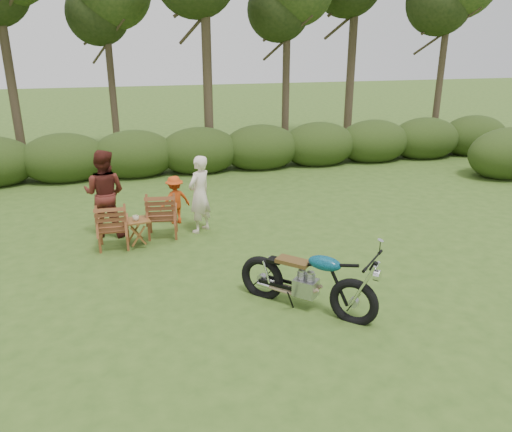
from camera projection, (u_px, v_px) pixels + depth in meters
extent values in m
plane|color=#34501A|center=(289.00, 313.00, 7.64)|extent=(80.00, 80.00, 0.00)
cylinder|color=#3D3021|center=(6.00, 51.00, 15.22)|extent=(0.28, 0.28, 7.20)
cylinder|color=#3D3021|center=(110.00, 64.00, 17.09)|extent=(0.24, 0.24, 6.30)
sphere|color=#233A15|center=(104.00, 2.00, 16.44)|extent=(2.52, 2.52, 2.52)
cylinder|color=#3D3021|center=(206.00, 43.00, 15.58)|extent=(0.30, 0.30, 7.65)
cylinder|color=#3D3021|center=(286.00, 60.00, 17.50)|extent=(0.26, 0.26, 6.48)
cylinder|color=#3D3021|center=(353.00, 39.00, 18.98)|extent=(0.32, 0.32, 7.92)
cylinder|color=#3D3021|center=(443.00, 55.00, 17.76)|extent=(0.24, 0.24, 6.84)
ellipsoid|color=#2A3B15|center=(64.00, 159.00, 14.67)|extent=(2.52, 1.68, 1.51)
ellipsoid|color=#2A3B15|center=(134.00, 155.00, 15.15)|extent=(2.52, 1.68, 1.51)
ellipsoid|color=#2A3B15|center=(199.00, 151.00, 15.63)|extent=(2.52, 1.68, 1.51)
ellipsoid|color=#2A3B15|center=(261.00, 148.00, 16.11)|extent=(2.52, 1.68, 1.51)
ellipsoid|color=#2A3B15|center=(319.00, 145.00, 16.59)|extent=(2.52, 1.68, 1.51)
ellipsoid|color=#2A3B15|center=(373.00, 142.00, 17.07)|extent=(2.52, 1.68, 1.51)
ellipsoid|color=#2A3B15|center=(425.00, 139.00, 17.55)|extent=(2.52, 1.68, 1.51)
ellipsoid|color=#2A3B15|center=(474.00, 136.00, 18.03)|extent=(2.52, 1.68, 1.51)
ellipsoid|color=#2A3B15|center=(510.00, 154.00, 15.04)|extent=(2.70, 1.80, 1.62)
imported|color=beige|center=(136.00, 218.00, 9.88)|extent=(0.14, 0.14, 0.10)
imported|color=#F3DDC8|center=(201.00, 231.00, 10.90)|extent=(0.73, 0.71, 1.68)
imported|color=#501D16|center=(109.00, 234.00, 10.72)|extent=(1.08, 0.97, 1.84)
imported|color=#C64012|center=(176.00, 223.00, 11.38)|extent=(0.80, 0.61, 1.10)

